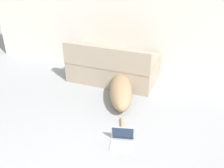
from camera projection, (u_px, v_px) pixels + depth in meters
name	position (u px, v px, depth m)	size (l,w,h in m)	color
wall_back	(155.00, 10.00, 4.79)	(7.60, 0.06, 2.77)	silver
couch	(112.00, 69.00, 5.05)	(1.76, 0.93, 0.84)	tan
dog	(121.00, 89.00, 4.48)	(0.79, 1.69, 0.39)	#A38460
laptop_open	(122.00, 138.00, 3.46)	(0.37, 0.35, 0.25)	#B7B7BC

